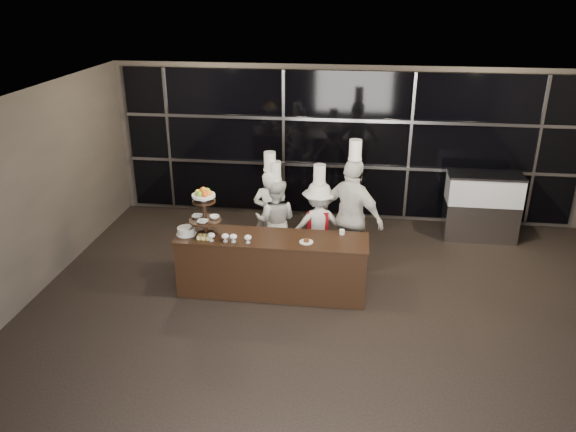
# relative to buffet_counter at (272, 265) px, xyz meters

# --- Properties ---
(room) EXTENTS (10.00, 10.00, 10.00)m
(room) POSITION_rel_buffet_counter_xyz_m (0.96, -1.86, 1.03)
(room) COLOR black
(room) RESTS_ON ground
(window_wall) EXTENTS (8.60, 0.10, 2.80)m
(window_wall) POSITION_rel_buffet_counter_xyz_m (0.96, 3.07, 1.04)
(window_wall) COLOR black
(window_wall) RESTS_ON ground
(buffet_counter) EXTENTS (2.84, 0.74, 0.92)m
(buffet_counter) POSITION_rel_buffet_counter_xyz_m (0.00, 0.00, 0.00)
(buffet_counter) COLOR black
(buffet_counter) RESTS_ON ground
(display_stand) EXTENTS (0.48, 0.48, 0.74)m
(display_stand) POSITION_rel_buffet_counter_xyz_m (-1.00, -0.00, 0.87)
(display_stand) COLOR black
(display_stand) RESTS_ON buffet_counter
(compotes) EXTENTS (0.65, 0.11, 0.12)m
(compotes) POSITION_rel_buffet_counter_xyz_m (-0.59, -0.22, 0.54)
(compotes) COLOR silver
(compotes) RESTS_ON buffet_counter
(layer_cake) EXTENTS (0.30, 0.30, 0.11)m
(layer_cake) POSITION_rel_buffet_counter_xyz_m (-1.29, -0.05, 0.51)
(layer_cake) COLOR white
(layer_cake) RESTS_ON buffet_counter
(pastry_squares) EXTENTS (0.20, 0.13, 0.05)m
(pastry_squares) POSITION_rel_buffet_counter_xyz_m (-0.98, -0.17, 0.48)
(pastry_squares) COLOR #F2D976
(pastry_squares) RESTS_ON buffet_counter
(small_plate) EXTENTS (0.20, 0.20, 0.05)m
(small_plate) POSITION_rel_buffet_counter_xyz_m (0.52, -0.10, 0.47)
(small_plate) COLOR white
(small_plate) RESTS_ON buffet_counter
(chef_cup) EXTENTS (0.08, 0.08, 0.07)m
(chef_cup) POSITION_rel_buffet_counter_xyz_m (1.02, 0.25, 0.49)
(chef_cup) COLOR white
(chef_cup) RESTS_ON buffet_counter
(display_case) EXTENTS (1.31, 0.57, 1.24)m
(display_case) POSITION_rel_buffet_counter_xyz_m (3.48, 2.44, 0.22)
(display_case) COLOR #A5A5AA
(display_case) RESTS_ON ground
(chef_a) EXTENTS (0.62, 0.45, 1.90)m
(chef_a) POSITION_rel_buffet_counter_xyz_m (-0.20, 1.10, 0.36)
(chef_a) COLOR silver
(chef_a) RESTS_ON ground
(chef_b) EXTENTS (0.73, 0.59, 1.75)m
(chef_b) POSITION_rel_buffet_counter_xyz_m (-0.11, 1.06, 0.28)
(chef_b) COLOR silver
(chef_b) RESTS_ON ground
(chef_c) EXTENTS (1.04, 0.73, 1.76)m
(chef_c) POSITION_rel_buffet_counter_xyz_m (0.61, 0.97, 0.28)
(chef_c) COLOR white
(chef_c) RESTS_ON ground
(chef_d) EXTENTS (1.20, 1.01, 2.22)m
(chef_d) POSITION_rel_buffet_counter_xyz_m (1.16, 0.81, 0.51)
(chef_d) COLOR silver
(chef_d) RESTS_ON ground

